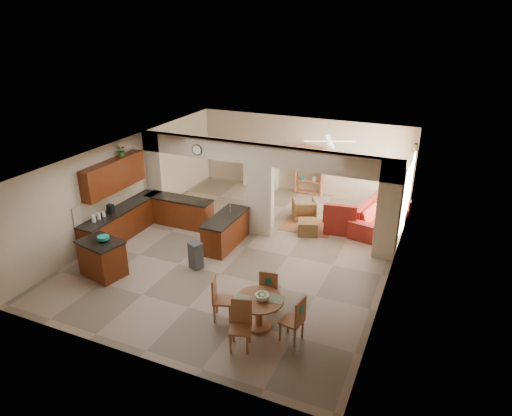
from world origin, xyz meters
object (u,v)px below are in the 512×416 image
at_px(armchair, 304,209).
at_px(sofa, 381,215).
at_px(dining_table, 259,308).
at_px(kitchen_island, 102,258).

bearing_deg(armchair, sofa, 161.07).
height_order(dining_table, sofa, sofa).
relative_size(kitchen_island, armchair, 1.70).
xyz_separation_m(kitchen_island, dining_table, (4.51, -0.38, 0.00)).
bearing_deg(sofa, dining_table, 176.97).
bearing_deg(kitchen_island, sofa, 55.90).
distance_m(dining_table, sofa, 6.34).
bearing_deg(dining_table, armchair, 98.67).
distance_m(dining_table, armchair, 5.87).
bearing_deg(sofa, armchair, 109.28).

